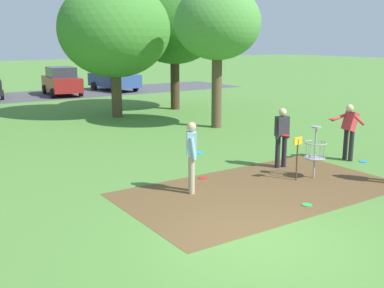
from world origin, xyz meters
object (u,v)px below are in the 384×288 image
(frisbee_mid_grass, at_px, (307,205))
(parked_car_center_right, at_px, (62,81))
(disc_golf_basket, at_px, (313,150))
(frisbee_by_tee, at_px, (363,162))
(player_foreground_watching, at_px, (192,153))
(tree_far_left, at_px, (114,30))
(parked_car_rightmost, at_px, (114,78))
(player_waiting_left, at_px, (282,134))
(tree_near_left, at_px, (217,24))
(frisbee_near_basket, at_px, (203,178))
(player_waiting_right, at_px, (349,128))
(tree_near_right, at_px, (175,25))

(frisbee_mid_grass, xyz_separation_m, parked_car_center_right, (2.38, 23.55, 0.91))
(disc_golf_basket, height_order, frisbee_by_tee, disc_golf_basket)
(player_foreground_watching, relative_size, tree_far_left, 0.28)
(parked_car_rightmost, bearing_deg, player_waiting_left, -102.21)
(player_foreground_watching, bearing_deg, parked_car_rightmost, 69.95)
(disc_golf_basket, bearing_deg, tree_near_left, 72.65)
(tree_near_left, bearing_deg, frisbee_near_basket, -129.40)
(player_waiting_right, distance_m, tree_far_left, 12.00)
(disc_golf_basket, relative_size, player_waiting_left, 0.81)
(disc_golf_basket, height_order, player_waiting_left, player_waiting_left)
(player_waiting_right, bearing_deg, player_foreground_watching, 178.93)
(player_foreground_watching, distance_m, frisbee_near_basket, 1.52)
(tree_near_right, distance_m, parked_car_rightmost, 10.73)
(player_waiting_right, relative_size, frisbee_near_basket, 7.22)
(player_waiting_right, height_order, tree_far_left, tree_far_left)
(player_waiting_left, bearing_deg, player_waiting_right, -13.46)
(tree_near_right, xyz_separation_m, tree_far_left, (-3.60, -0.59, -0.29))
(parked_car_center_right, bearing_deg, parked_car_rightmost, 8.33)
(tree_far_left, relative_size, parked_car_rightmost, 1.40)
(player_waiting_left, relative_size, frisbee_near_basket, 7.22)
(tree_near_left, height_order, tree_far_left, tree_far_left)
(player_foreground_watching, xyz_separation_m, parked_car_rightmost, (8.02, 21.96, -0.05))
(frisbee_near_basket, xyz_separation_m, frisbee_mid_grass, (0.73, -2.95, 0.00))
(disc_golf_basket, distance_m, tree_near_left, 8.36)
(frisbee_near_basket, height_order, parked_car_center_right, parked_car_center_right)
(player_foreground_watching, xyz_separation_m, frisbee_near_basket, (0.89, 0.78, -0.96))
(player_foreground_watching, bearing_deg, frisbee_mid_grass, -53.33)
(player_waiting_right, xyz_separation_m, frisbee_mid_grass, (-3.99, -2.07, -0.98))
(player_waiting_right, xyz_separation_m, tree_far_left, (-2.33, 11.37, 3.04))
(disc_golf_basket, height_order, parked_car_rightmost, parked_car_rightmost)
(parked_car_rightmost, bearing_deg, tree_near_left, -98.99)
(player_waiting_left, height_order, player_waiting_right, same)
(tree_near_left, bearing_deg, frisbee_by_tee, -87.62)
(player_waiting_left, bearing_deg, parked_car_center_right, 88.24)
(player_foreground_watching, distance_m, parked_car_center_right, 21.75)
(tree_near_left, bearing_deg, tree_far_left, 115.51)
(player_waiting_right, distance_m, tree_near_left, 7.32)
(player_waiting_left, distance_m, frisbee_near_basket, 2.67)
(parked_car_center_right, relative_size, parked_car_rightmost, 0.98)
(disc_golf_basket, distance_m, frisbee_near_basket, 2.97)
(frisbee_near_basket, bearing_deg, parked_car_rightmost, 71.40)
(frisbee_mid_grass, xyz_separation_m, tree_near_left, (3.95, 8.65, 4.19))
(frisbee_mid_grass, distance_m, parked_car_rightmost, 24.99)
(player_foreground_watching, relative_size, parked_car_center_right, 0.39)
(frisbee_by_tee, height_order, parked_car_center_right, parked_car_center_right)
(disc_golf_basket, relative_size, tree_far_left, 0.22)
(disc_golf_basket, xyz_separation_m, player_waiting_left, (0.06, 1.23, 0.21))
(player_waiting_right, xyz_separation_m, tree_near_left, (-0.05, 6.58, 3.21))
(disc_golf_basket, xyz_separation_m, tree_near_right, (3.58, 12.65, 3.56))
(tree_near_left, height_order, parked_car_rightmost, tree_near_left)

